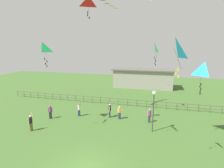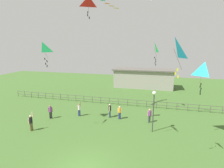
{
  "view_description": "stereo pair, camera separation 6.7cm",
  "coord_description": "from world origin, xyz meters",
  "px_view_note": "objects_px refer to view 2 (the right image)",
  "views": [
    {
      "loc": [
        4.42,
        -9.5,
        8.33
      ],
      "look_at": [
        0.51,
        5.71,
        4.9
      ],
      "focal_mm": 28.13,
      "sensor_mm": 36.0,
      "label": 1
    },
    {
      "loc": [
        4.49,
        -9.48,
        8.33
      ],
      "look_at": [
        0.51,
        5.71,
        4.9
      ],
      "focal_mm": 28.13,
      "sensor_mm": 36.0,
      "label": 2
    }
  ],
  "objects_px": {
    "person_1": "(110,110)",
    "person_3": "(31,122)",
    "person_4": "(50,111)",
    "kite_0": "(174,50)",
    "person_0": "(79,109)",
    "kite_2": "(89,2)",
    "kite_4": "(43,49)",
    "lamppost": "(154,102)",
    "person_2": "(149,115)",
    "person_5": "(120,112)",
    "kite_6": "(154,48)",
    "kite_7": "(204,71)"
  },
  "relations": [
    {
      "from": "kite_2",
      "to": "kite_4",
      "type": "bearing_deg",
      "value": -165.8
    },
    {
      "from": "person_5",
      "to": "kite_0",
      "type": "height_order",
      "value": "kite_0"
    },
    {
      "from": "kite_0",
      "to": "person_5",
      "type": "bearing_deg",
      "value": 124.15
    },
    {
      "from": "person_5",
      "to": "kite_0",
      "type": "relative_size",
      "value": 0.63
    },
    {
      "from": "person_1",
      "to": "person_3",
      "type": "bearing_deg",
      "value": -141.91
    },
    {
      "from": "kite_0",
      "to": "kite_2",
      "type": "relative_size",
      "value": 1.43
    },
    {
      "from": "person_3",
      "to": "kite_0",
      "type": "relative_size",
      "value": 0.78
    },
    {
      "from": "lamppost",
      "to": "person_0",
      "type": "height_order",
      "value": "lamppost"
    },
    {
      "from": "person_2",
      "to": "kite_6",
      "type": "height_order",
      "value": "kite_6"
    },
    {
      "from": "lamppost",
      "to": "kite_7",
      "type": "distance_m",
      "value": 5.21
    },
    {
      "from": "person_1",
      "to": "kite_4",
      "type": "height_order",
      "value": "kite_4"
    },
    {
      "from": "person_1",
      "to": "person_4",
      "type": "xyz_separation_m",
      "value": [
        -6.59,
        -2.1,
        -0.02
      ]
    },
    {
      "from": "person_4",
      "to": "kite_0",
      "type": "height_order",
      "value": "kite_0"
    },
    {
      "from": "kite_4",
      "to": "kite_7",
      "type": "xyz_separation_m",
      "value": [
        14.01,
        2.79,
        -1.86
      ]
    },
    {
      "from": "person_4",
      "to": "kite_2",
      "type": "bearing_deg",
      "value": -17.28
    },
    {
      "from": "person_2",
      "to": "kite_2",
      "type": "distance_m",
      "value": 12.77
    },
    {
      "from": "kite_6",
      "to": "person_0",
      "type": "bearing_deg",
      "value": -156.24
    },
    {
      "from": "person_0",
      "to": "person_5",
      "type": "distance_m",
      "value": 4.93
    },
    {
      "from": "lamppost",
      "to": "person_2",
      "type": "relative_size",
      "value": 2.61
    },
    {
      "from": "person_0",
      "to": "kite_4",
      "type": "relative_size",
      "value": 0.83
    },
    {
      "from": "person_1",
      "to": "kite_2",
      "type": "xyz_separation_m",
      "value": [
        -0.75,
        -3.92,
        10.97
      ]
    },
    {
      "from": "person_1",
      "to": "kite_6",
      "type": "xyz_separation_m",
      "value": [
        4.68,
        3.11,
        7.07
      ]
    },
    {
      "from": "person_0",
      "to": "person_5",
      "type": "bearing_deg",
      "value": 4.29
    },
    {
      "from": "person_3",
      "to": "person_5",
      "type": "relative_size",
      "value": 1.24
    },
    {
      "from": "person_5",
      "to": "person_3",
      "type": "bearing_deg",
      "value": -147.53
    },
    {
      "from": "kite_2",
      "to": "person_5",
      "type": "bearing_deg",
      "value": 61.98
    },
    {
      "from": "person_0",
      "to": "person_3",
      "type": "bearing_deg",
      "value": -122.8
    },
    {
      "from": "kite_6",
      "to": "kite_2",
      "type": "bearing_deg",
      "value": -127.68
    },
    {
      "from": "kite_7",
      "to": "person_1",
      "type": "bearing_deg",
      "value": 166.63
    },
    {
      "from": "person_3",
      "to": "kite_2",
      "type": "xyz_separation_m",
      "value": [
        5.95,
        1.33,
        10.96
      ]
    },
    {
      "from": "lamppost",
      "to": "kite_0",
      "type": "relative_size",
      "value": 1.66
    },
    {
      "from": "person_4",
      "to": "kite_0",
      "type": "distance_m",
      "value": 15.51
    },
    {
      "from": "person_3",
      "to": "kite_7",
      "type": "xyz_separation_m",
      "value": [
        15.84,
        3.07,
        5.25
      ]
    },
    {
      "from": "lamppost",
      "to": "person_5",
      "type": "distance_m",
      "value": 4.87
    },
    {
      "from": "person_1",
      "to": "kite_7",
      "type": "relative_size",
      "value": 0.59
    },
    {
      "from": "lamppost",
      "to": "person_2",
      "type": "bearing_deg",
      "value": 101.3
    },
    {
      "from": "person_4",
      "to": "kite_2",
      "type": "height_order",
      "value": "kite_2"
    },
    {
      "from": "kite_4",
      "to": "kite_2",
      "type": "bearing_deg",
      "value": 14.2
    },
    {
      "from": "person_2",
      "to": "person_3",
      "type": "bearing_deg",
      "value": -156.48
    },
    {
      "from": "lamppost",
      "to": "kite_4",
      "type": "xyz_separation_m",
      "value": [
        -9.89,
        -2.59,
        5.04
      ]
    },
    {
      "from": "person_0",
      "to": "kite_7",
      "type": "distance_m",
      "value": 13.98
    },
    {
      "from": "kite_2",
      "to": "kite_6",
      "type": "xyz_separation_m",
      "value": [
        5.43,
        7.03,
        -3.9
      ]
    },
    {
      "from": "person_2",
      "to": "person_5",
      "type": "xyz_separation_m",
      "value": [
        -3.38,
        0.12,
        -0.02
      ]
    },
    {
      "from": "kite_6",
      "to": "lamppost",
      "type": "bearing_deg",
      "value": -86.41
    },
    {
      "from": "person_4",
      "to": "person_5",
      "type": "bearing_deg",
      "value": 13.65
    },
    {
      "from": "kite_4",
      "to": "kite_7",
      "type": "relative_size",
      "value": 0.77
    },
    {
      "from": "lamppost",
      "to": "kite_0",
      "type": "distance_m",
      "value": 7.21
    },
    {
      "from": "person_4",
      "to": "kite_6",
      "type": "bearing_deg",
      "value": 24.82
    },
    {
      "from": "person_4",
      "to": "kite_6",
      "type": "xyz_separation_m",
      "value": [
        11.27,
        5.21,
        7.09
      ]
    },
    {
      "from": "person_3",
      "to": "person_4",
      "type": "distance_m",
      "value": 3.15
    }
  ]
}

